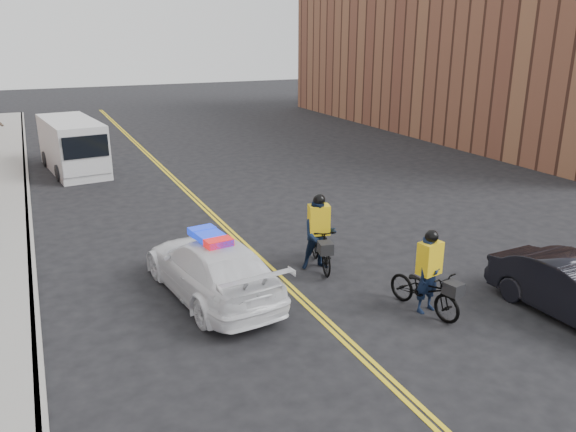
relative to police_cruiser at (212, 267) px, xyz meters
The scene contains 9 objects.
ground 2.15m from the police_cruiser, 17.55° to the right, with size 120.00×120.00×0.00m, color black.
center_line_left 7.65m from the police_cruiser, 76.01° to the left, with size 0.10×60.00×0.01m, color yellow.
center_line_right 7.69m from the police_cruiser, 74.85° to the left, with size 0.10×60.00×0.01m, color yellow.
curb 8.47m from the police_cruiser, 118.89° to the left, with size 0.20×60.00×0.15m, color #999791.
building_across 29.96m from the police_cruiser, 36.02° to the left, with size 12.00×30.00×11.00m, color brown.
police_cruiser is the anchor object (origin of this frame).
cargo_van 15.39m from the police_cruiser, 97.17° to the left, with size 2.76×5.95×2.41m.
cyclist_near 5.22m from the police_cruiser, 33.87° to the right, with size 1.12×2.16×2.02m.
cyclist_far 3.20m from the police_cruiser, ahead, with size 1.11×2.20×2.14m.
Camera 1 is at (-5.53, -11.76, 6.28)m, focal length 35.00 mm.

